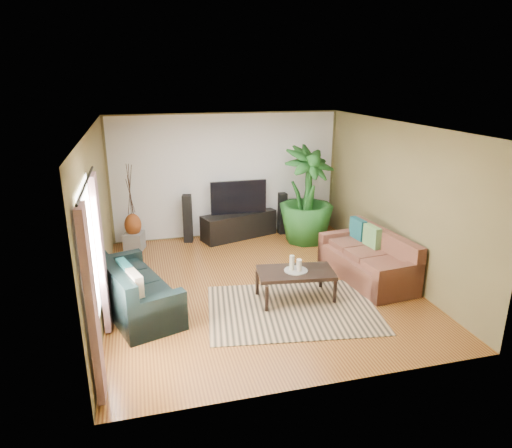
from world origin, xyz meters
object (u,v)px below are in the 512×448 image
object	(u,v)px
coffee_table	(295,285)
side_table	(123,272)
potted_plant	(307,195)
pedestal	(134,241)
tv_stand	(239,225)
sofa_left	(134,284)
vase	(133,225)
speaker_right	(282,213)
television	(239,197)
speaker_left	(188,219)
sofa_right	(367,256)

from	to	relation	value
coffee_table	side_table	xyz separation A→B (m)	(-2.69, 1.20, 0.01)
potted_plant	pedestal	size ratio (longest dim) A/B	5.54
pedestal	side_table	xyz separation A→B (m)	(-0.20, -1.72, 0.07)
coffee_table	tv_stand	size ratio (longest dim) A/B	0.72
sofa_left	vase	distance (m)	2.63
coffee_table	potted_plant	world-z (taller)	potted_plant
speaker_right	vase	xyz separation A→B (m)	(-3.27, -0.20, 0.07)
sofa_left	television	xyz separation A→B (m)	(2.25, 2.83, 0.50)
tv_stand	vase	xyz separation A→B (m)	(-2.26, -0.20, 0.26)
television	side_table	xyz separation A→B (m)	(-2.46, -1.92, -0.67)
tv_stand	pedestal	distance (m)	2.27
speaker_left	speaker_right	world-z (taller)	speaker_left
sofa_right	side_table	distance (m)	4.23
speaker_right	side_table	size ratio (longest dim) A/B	1.87
sofa_left	coffee_table	size ratio (longest dim) A/B	1.65
sofa_right	side_table	xyz separation A→B (m)	(-4.16, 0.76, -0.17)
side_table	potted_plant	bearing A→B (deg)	19.06
coffee_table	side_table	world-z (taller)	side_table
vase	speaker_left	bearing A→B (deg)	10.24
sofa_left	tv_stand	distance (m)	3.62
vase	potted_plant	bearing A→B (deg)	-6.47
television	vase	xyz separation A→B (m)	(-2.26, -0.20, -0.38)
sofa_right	tv_stand	bearing A→B (deg)	-153.84
sofa_left	pedestal	bearing A→B (deg)	-18.21
pedestal	television	bearing A→B (deg)	5.19
coffee_table	speaker_left	bearing A→B (deg)	121.18
side_table	vase	bearing A→B (deg)	83.40
tv_stand	speaker_right	xyz separation A→B (m)	(1.01, 0.00, 0.19)
pedestal	speaker_right	bearing A→B (deg)	3.59
coffee_table	vase	bearing A→B (deg)	138.20
speaker_left	speaker_right	bearing A→B (deg)	12.17
coffee_table	side_table	distance (m)	2.94
potted_plant	tv_stand	bearing A→B (deg)	155.42
sofa_left	tv_stand	size ratio (longest dim) A/B	1.18
sofa_right	pedestal	distance (m)	4.68
sofa_left	television	size ratio (longest dim) A/B	1.61
sofa_right	tv_stand	distance (m)	3.18
tv_stand	potted_plant	bearing A→B (deg)	-42.43
tv_stand	speaker_left	world-z (taller)	speaker_left
speaker_left	side_table	world-z (taller)	speaker_left
coffee_table	television	bearing A→B (deg)	101.98
speaker_right	vase	bearing A→B (deg)	-177.92
speaker_left	potted_plant	xyz separation A→B (m)	(2.46, -0.61, 0.50)
coffee_table	side_table	bearing A→B (deg)	163.72
side_table	coffee_table	bearing A→B (deg)	-23.97
pedestal	vase	world-z (taller)	vase
coffee_table	tv_stand	world-z (taller)	tv_stand
tv_stand	side_table	distance (m)	3.12
sofa_right	vase	distance (m)	4.68
potted_plant	speaker_right	bearing A→B (deg)	118.33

